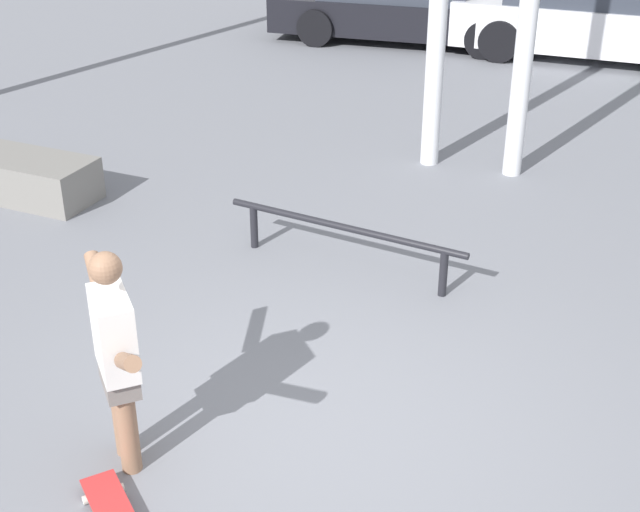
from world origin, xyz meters
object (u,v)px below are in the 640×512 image
at_px(skateboarder, 116,354).
at_px(grind_rail, 344,235).
at_px(parked_car_black, 405,2).
at_px(parked_car_white, 593,14).

distance_m(skateboarder, grind_rail, 2.92).
height_order(parked_car_black, parked_car_white, parked_car_white).
xyz_separation_m(grind_rail, parked_car_black, (-1.66, 8.07, 0.28)).
height_order(skateboarder, parked_car_white, skateboarder).
bearing_deg(grind_rail, parked_car_black, 101.63).
distance_m(grind_rail, parked_car_black, 8.24).
bearing_deg(parked_car_white, skateboarder, -98.68).
relative_size(grind_rail, parked_car_white, 0.53).
relative_size(skateboarder, parked_car_black, 0.33).
distance_m(skateboarder, parked_car_black, 10.97).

